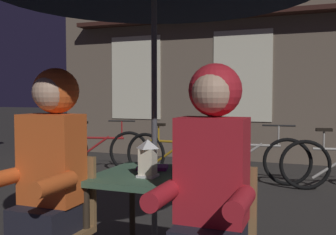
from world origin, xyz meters
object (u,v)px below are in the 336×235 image
at_px(person_left_hooded, 49,163).
at_px(person_right_hooded, 211,176).
at_px(cafe_table, 154,190).
at_px(bicycle_second, 176,155).
at_px(chair_left, 56,221).
at_px(lantern, 148,157).
at_px(bicycle_third, 249,159).
at_px(book, 153,167).
at_px(bicycle_nearest, 99,150).

relative_size(person_left_hooded, person_right_hooded, 1.00).
height_order(cafe_table, bicycle_second, bicycle_second).
bearing_deg(person_right_hooded, bicycle_second, 112.30).
relative_size(person_right_hooded, bicycle_second, 0.83).
bearing_deg(chair_left, cafe_table, 37.55).
xyz_separation_m(lantern, bicycle_third, (0.08, 3.33, -0.51)).
xyz_separation_m(bicycle_second, bicycle_third, (1.09, 0.02, 0.00)).
distance_m(lantern, person_left_hooded, 0.58).
bearing_deg(cafe_table, person_right_hooded, -41.57).
height_order(chair_left, bicycle_third, chair_left).
bearing_deg(person_left_hooded, bicycle_second, 98.27).
relative_size(lantern, chair_left, 0.27).
bearing_deg(book, bicycle_second, 92.50).
height_order(chair_left, person_left_hooded, person_left_hooded).
bearing_deg(cafe_table, person_left_hooded, -138.43).
bearing_deg(cafe_table, bicycle_second, 107.47).
height_order(lantern, person_left_hooded, person_left_hooded).
height_order(lantern, person_right_hooded, person_right_hooded).
bearing_deg(bicycle_second, cafe_table, -72.53).
distance_m(lantern, book, 0.28).
height_order(chair_left, book, chair_left).
xyz_separation_m(cafe_table, book, (-0.07, 0.14, 0.11)).
relative_size(lantern, bicycle_third, 0.14).
bearing_deg(lantern, chair_left, -151.12).
distance_m(person_left_hooded, bicycle_nearest, 4.18).
relative_size(bicycle_nearest, bicycle_third, 0.98).
bearing_deg(book, cafe_table, -77.05).
xyz_separation_m(bicycle_nearest, bicycle_third, (2.45, -0.05, 0.00)).
distance_m(cafe_table, chair_left, 0.62).
relative_size(cafe_table, bicycle_second, 0.44).
height_order(person_right_hooded, bicycle_second, person_right_hooded).
xyz_separation_m(person_left_hooded, book, (0.41, 0.57, -0.09)).
relative_size(bicycle_second, book, 8.40).
bearing_deg(person_left_hooded, lantern, 33.82).
xyz_separation_m(lantern, bicycle_nearest, (-2.37, 3.37, -0.51)).
bearing_deg(chair_left, person_left_hooded, -90.00).
bearing_deg(person_left_hooded, bicycle_third, 81.28).
bearing_deg(bicycle_nearest, person_left_hooded, -62.92).
height_order(bicycle_nearest, bicycle_third, same).
relative_size(cafe_table, chair_left, 0.85).
xyz_separation_m(person_right_hooded, book, (-0.55, 0.57, -0.09)).
distance_m(cafe_table, person_left_hooded, 0.67).
distance_m(bicycle_second, book, 3.22).
relative_size(lantern, person_left_hooded, 0.17).
bearing_deg(bicycle_third, lantern, -91.37).
distance_m(lantern, person_right_hooded, 0.58).
relative_size(person_left_hooded, bicycle_nearest, 0.85).
height_order(person_right_hooded, book, person_right_hooded).
distance_m(bicycle_third, book, 3.11).
bearing_deg(cafe_table, bicycle_third, 88.58).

